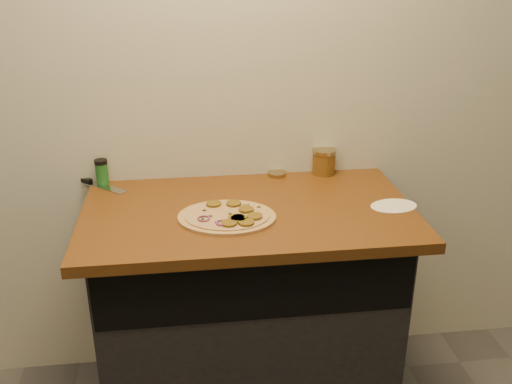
{
  "coord_description": "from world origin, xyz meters",
  "views": [
    {
      "loc": [
        -0.21,
        -0.45,
        1.77
      ],
      "look_at": [
        0.03,
        1.45,
        0.95
      ],
      "focal_mm": 40.0,
      "sensor_mm": 36.0,
      "label": 1
    }
  ],
  "objects": [
    {
      "name": "chefs_knife",
      "position": [
        -0.59,
        1.72,
        0.91
      ],
      "size": [
        0.25,
        0.21,
        0.02
      ],
      "color": "#B7BAC1",
      "rests_on": "countertop"
    },
    {
      "name": "mason_jar_lid",
      "position": [
        0.16,
        1.72,
        0.91
      ],
      "size": [
        0.08,
        0.08,
        0.02
      ],
      "primitive_type": "cylinder",
      "rotation": [
        0.0,
        0.0,
        0.1
      ],
      "color": "#9B865A",
      "rests_on": "countertop"
    },
    {
      "name": "pizza",
      "position": [
        -0.08,
        1.34,
        0.91
      ],
      "size": [
        0.38,
        0.38,
        0.02
      ],
      "color": "tan",
      "rests_on": "countertop"
    },
    {
      "name": "room_shell",
      "position": [
        0.0,
        0.0,
        1.7
      ],
      "size": [
        4.02,
        3.52,
        2.71
      ],
      "color": "beige",
      "rests_on": "ground"
    },
    {
      "name": "countertop",
      "position": [
        0.0,
        1.42,
        0.88
      ],
      "size": [
        1.2,
        0.7,
        0.04
      ],
      "primitive_type": "cube",
      "color": "brown",
      "rests_on": "cabinet"
    },
    {
      "name": "flour_spill",
      "position": [
        0.53,
        1.37,
        0.9
      ],
      "size": [
        0.2,
        0.2,
        0.0
      ],
      "primitive_type": "cylinder",
      "rotation": [
        0.0,
        0.0,
        0.15
      ],
      "color": "white",
      "rests_on": "countertop"
    },
    {
      "name": "spice_shaker",
      "position": [
        -0.55,
        1.72,
        0.95
      ],
      "size": [
        0.05,
        0.05,
        0.1
      ],
      "color": "#1D5B22",
      "rests_on": "countertop"
    },
    {
      "name": "salsa_jar",
      "position": [
        0.35,
        1.72,
        0.95
      ],
      "size": [
        0.1,
        0.1,
        0.11
      ],
      "color": "#A71D10",
      "rests_on": "countertop"
    },
    {
      "name": "cabinet",
      "position": [
        0.0,
        1.45,
        0.43
      ],
      "size": [
        1.1,
        0.6,
        0.86
      ],
      "primitive_type": "cube",
      "color": "black",
      "rests_on": "ground"
    }
  ]
}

